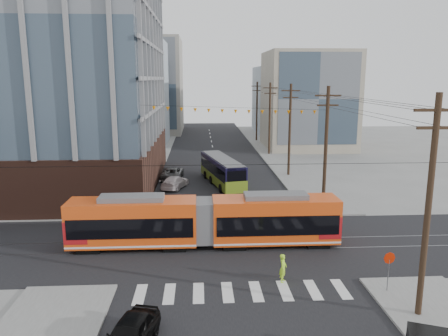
# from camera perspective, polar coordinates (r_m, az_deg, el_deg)

# --- Properties ---
(ground) EXTENTS (160.00, 160.00, 0.00)m
(ground) POSITION_cam_1_polar(r_m,az_deg,el_deg) (27.83, 1.73, -13.02)
(ground) COLOR slate
(office_building) EXTENTS (30.00, 25.00, 28.60)m
(office_building) POSITION_cam_1_polar(r_m,az_deg,el_deg) (52.15, -26.28, 13.43)
(office_building) COLOR #381E16
(office_building) RESTS_ON ground
(bg_bldg_nw_near) EXTENTS (18.00, 16.00, 18.00)m
(bg_bldg_nw_near) POSITION_cam_1_polar(r_m,az_deg,el_deg) (78.63, -14.26, 9.38)
(bg_bldg_nw_near) COLOR #8C99A5
(bg_bldg_nw_near) RESTS_ON ground
(bg_bldg_ne_near) EXTENTS (14.00, 14.00, 16.00)m
(bg_bldg_ne_near) POSITION_cam_1_polar(r_m,az_deg,el_deg) (75.52, 10.86, 8.69)
(bg_bldg_ne_near) COLOR gray
(bg_bldg_ne_near) RESTS_ON ground
(bg_bldg_nw_far) EXTENTS (16.00, 18.00, 20.00)m
(bg_bldg_nw_far) POSITION_cam_1_polar(r_m,az_deg,el_deg) (97.91, -10.32, 10.51)
(bg_bldg_nw_far) COLOR gray
(bg_bldg_nw_far) RESTS_ON ground
(bg_bldg_ne_far) EXTENTS (16.00, 16.00, 14.00)m
(bg_bldg_ne_far) POSITION_cam_1_polar(r_m,az_deg,el_deg) (95.48, 9.10, 8.72)
(bg_bldg_ne_far) COLOR #8C99A5
(bg_bldg_ne_far) RESTS_ON ground
(utility_pole_near) EXTENTS (0.30, 0.30, 11.00)m
(utility_pole_near) POSITION_cam_1_polar(r_m,az_deg,el_deg) (22.83, 25.10, -5.01)
(utility_pole_near) COLOR black
(utility_pole_near) RESTS_ON ground
(utility_pole_far) EXTENTS (0.30, 0.30, 11.00)m
(utility_pole_far) POSITION_cam_1_polar(r_m,az_deg,el_deg) (82.13, 4.31, 7.34)
(utility_pole_far) COLOR black
(utility_pole_far) RESTS_ON ground
(streetcar) EXTENTS (18.73, 2.66, 3.61)m
(streetcar) POSITION_cam_1_polar(r_m,az_deg,el_deg) (30.71, -2.55, -6.99)
(streetcar) COLOR #D94611
(streetcar) RESTS_ON ground
(city_bus) EXTENTS (4.66, 11.05, 3.06)m
(city_bus) POSITION_cam_1_polar(r_m,az_deg,el_deg) (48.54, -0.26, -0.35)
(city_bus) COLOR black
(city_bus) RESTS_ON ground
(black_sedan) EXTENTS (2.67, 4.45, 1.42)m
(black_sedan) POSITION_cam_1_polar(r_m,az_deg,el_deg) (20.65, -12.20, -20.49)
(black_sedan) COLOR black
(black_sedan) RESTS_ON ground
(parked_car_silver) EXTENTS (2.97, 4.26, 1.33)m
(parked_car_silver) POSITION_cam_1_polar(r_m,az_deg,el_deg) (38.60, -8.01, -4.95)
(parked_car_silver) COLOR #A0A0A0
(parked_car_silver) RESTS_ON ground
(parked_car_white) EXTENTS (3.25, 4.97, 1.34)m
(parked_car_white) POSITION_cam_1_polar(r_m,az_deg,el_deg) (47.20, -6.43, -1.84)
(parked_car_white) COLOR silver
(parked_car_white) RESTS_ON ground
(parked_car_grey) EXTENTS (2.64, 5.31, 1.45)m
(parked_car_grey) POSITION_cam_1_polar(r_m,az_deg,el_deg) (51.59, -6.78, -0.63)
(parked_car_grey) COLOR #474748
(parked_car_grey) RESTS_ON ground
(pedestrian) EXTENTS (0.60, 0.72, 1.69)m
(pedestrian) POSITION_cam_1_polar(r_m,az_deg,el_deg) (26.10, 7.71, -12.82)
(pedestrian) COLOR #ADEA29
(pedestrian) RESTS_ON ground
(stop_sign) EXTENTS (0.77, 0.77, 2.23)m
(stop_sign) POSITION_cam_1_polar(r_m,az_deg,el_deg) (26.12, 20.65, -12.84)
(stop_sign) COLOR #A31700
(stop_sign) RESTS_ON ground
(jersey_barrier) EXTENTS (1.12, 4.40, 0.87)m
(jersey_barrier) POSITION_cam_1_polar(r_m,az_deg,el_deg) (40.22, 12.13, -4.76)
(jersey_barrier) COLOR slate
(jersey_barrier) RESTS_ON ground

